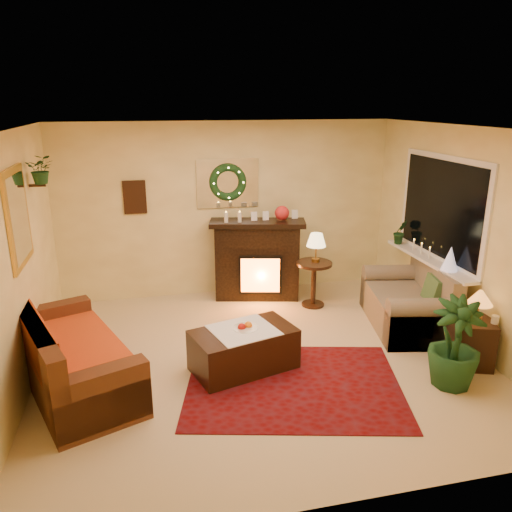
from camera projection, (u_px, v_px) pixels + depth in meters
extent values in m
plane|color=beige|center=(263.00, 359.00, 5.80)|extent=(5.00, 5.00, 0.00)
plane|color=white|center=(264.00, 129.00, 5.02)|extent=(5.00, 5.00, 0.00)
plane|color=#EFD88C|center=(228.00, 210.00, 7.51)|extent=(5.00, 5.00, 0.00)
plane|color=#EFD88C|center=(343.00, 349.00, 3.32)|extent=(5.00, 5.00, 0.00)
plane|color=#EFD88C|center=(15.00, 269.00, 4.88)|extent=(4.50, 4.50, 0.00)
plane|color=#EFD88C|center=(467.00, 239.00, 5.94)|extent=(4.50, 4.50, 0.00)
cube|color=#680B0C|center=(293.00, 384.00, 5.27)|extent=(2.57, 2.15, 0.01)
cube|color=brown|center=(73.00, 349.00, 5.14)|extent=(1.53, 2.16, 0.85)
cube|color=#BB4322|center=(73.00, 341.00, 5.25)|extent=(0.82, 1.33, 0.02)
cube|color=#331D11|center=(257.00, 263.00, 7.46)|extent=(1.29, 0.66, 1.13)
sphere|color=red|center=(282.00, 213.00, 7.28)|extent=(0.21, 0.21, 0.21)
cylinder|color=#FFF9C9|center=(226.00, 218.00, 7.13)|extent=(0.06, 0.06, 0.17)
cylinder|color=white|center=(240.00, 218.00, 7.15)|extent=(0.06, 0.06, 0.17)
cube|color=white|center=(228.00, 183.00, 7.37)|extent=(0.92, 0.02, 0.72)
torus|color=#194719|center=(228.00, 182.00, 7.32)|extent=(0.55, 0.11, 0.55)
cube|color=#381E11|center=(135.00, 197.00, 7.12)|extent=(0.32, 0.03, 0.48)
cube|color=gold|center=(18.00, 217.00, 5.03)|extent=(0.03, 0.84, 1.00)
imported|color=#194719|center=(43.00, 183.00, 5.69)|extent=(0.33, 0.28, 0.36)
cube|color=gray|center=(407.00, 296.00, 6.54)|extent=(1.14, 1.64, 0.87)
cube|color=white|center=(442.00, 209.00, 6.38)|extent=(0.03, 1.86, 1.36)
cube|color=black|center=(441.00, 209.00, 6.37)|extent=(0.02, 1.70, 1.22)
cube|color=white|center=(429.00, 260.00, 6.56)|extent=(0.22, 1.86, 0.04)
cone|color=silver|center=(450.00, 258.00, 6.05)|extent=(0.20, 0.20, 0.30)
imported|color=black|center=(400.00, 231.00, 7.16)|extent=(0.25, 0.20, 0.46)
cylinder|color=#432119|center=(314.00, 284.00, 7.22)|extent=(0.60, 0.60, 0.66)
cone|color=#FFE190|center=(316.00, 247.00, 7.07)|extent=(0.28, 0.28, 0.42)
cube|color=#331D15|center=(470.00, 342.00, 5.62)|extent=(0.56, 0.56, 0.54)
cone|color=orange|center=(479.00, 304.00, 5.47)|extent=(0.28, 0.28, 0.41)
cube|color=black|center=(244.00, 352.00, 5.54)|extent=(1.24, 0.90, 0.47)
cylinder|color=beige|center=(245.00, 330.00, 5.51)|extent=(0.28, 0.28, 0.07)
imported|color=#1F4A26|center=(455.00, 346.00, 5.15)|extent=(1.86, 1.86, 2.89)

